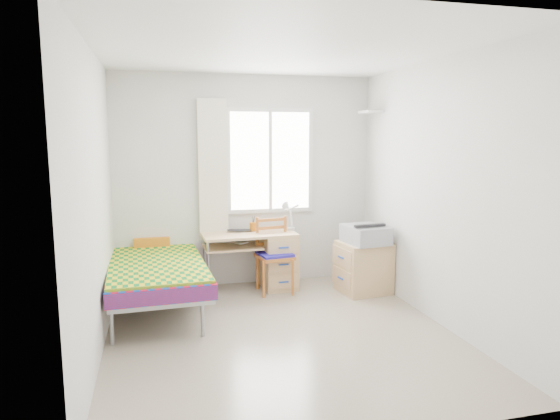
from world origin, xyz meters
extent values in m
plane|color=#BCAD93|center=(0.00, 0.00, 0.00)|extent=(3.50, 3.50, 0.00)
plane|color=white|center=(0.00, 0.00, 2.60)|extent=(3.50, 3.50, 0.00)
plane|color=silver|center=(0.00, 1.75, 1.30)|extent=(3.20, 0.00, 3.20)
plane|color=silver|center=(-1.60, 0.00, 1.30)|extent=(0.00, 3.50, 3.50)
plane|color=silver|center=(1.60, 0.00, 1.30)|extent=(0.00, 3.50, 3.50)
cube|color=white|center=(0.30, 1.73, 1.55)|extent=(1.10, 0.04, 1.30)
cube|color=white|center=(0.30, 1.72, 1.55)|extent=(1.00, 0.02, 1.20)
cube|color=white|center=(0.30, 1.72, 1.55)|extent=(0.04, 0.02, 1.20)
cube|color=white|center=(-0.42, 1.68, 1.45)|extent=(0.35, 0.05, 1.70)
cube|color=white|center=(1.49, 1.40, 2.15)|extent=(0.20, 0.32, 0.03)
cube|color=#919499|center=(-1.12, 1.09, 0.36)|extent=(1.04, 2.15, 0.06)
cube|color=#B10B27|center=(-1.12, 1.09, 0.44)|extent=(1.08, 2.17, 0.15)
cube|color=yellow|center=(-1.12, 1.07, 0.53)|extent=(1.05, 2.05, 0.03)
cube|color=tan|center=(-1.12, 2.12, 0.63)|extent=(1.01, 0.09, 0.58)
cube|color=orange|center=(-1.17, 1.85, 0.60)|extent=(0.44, 0.38, 0.11)
cylinder|color=#919499|center=(-1.53, 0.14, 0.17)|extent=(0.04, 0.04, 0.34)
cylinder|color=#919499|center=(-0.72, 2.05, 0.17)|extent=(0.04, 0.04, 0.34)
cube|color=tan|center=(-0.03, 1.45, 0.68)|extent=(1.13, 0.55, 0.03)
cube|color=tan|center=(0.34, 1.45, 0.33)|extent=(0.41, 0.50, 0.67)
cube|color=tan|center=(-0.23, 1.45, 0.54)|extent=(0.69, 0.49, 0.02)
cylinder|color=#919499|center=(-0.55, 1.25, 0.33)|extent=(0.03, 0.03, 0.67)
cylinder|color=#919499|center=(-0.55, 1.66, 0.33)|extent=(0.03, 0.03, 0.67)
cube|color=#A85420|center=(0.25, 1.27, 0.44)|extent=(0.44, 0.44, 0.04)
cube|color=navy|center=(0.25, 1.27, 0.47)|extent=(0.42, 0.42, 0.04)
cube|color=#A85420|center=(0.25, 1.44, 0.71)|extent=(0.35, 0.08, 0.39)
cylinder|color=#A85420|center=(0.07, 1.09, 0.22)|extent=(0.03, 0.03, 0.44)
cylinder|color=#A85420|center=(0.42, 1.44, 0.45)|extent=(0.04, 0.04, 0.89)
cube|color=tan|center=(1.28, 1.02, 0.30)|extent=(0.61, 0.56, 0.61)
cube|color=tan|center=(1.00, 1.02, 0.44)|extent=(0.06, 0.46, 0.22)
cube|color=tan|center=(1.00, 1.02, 0.19)|extent=(0.06, 0.46, 0.22)
cube|color=gray|center=(1.28, 0.99, 0.71)|extent=(0.50, 0.56, 0.21)
cube|color=black|center=(1.28, 0.99, 0.81)|extent=(0.39, 0.45, 0.02)
imported|color=black|center=(-0.13, 1.54, 0.71)|extent=(0.31, 0.22, 0.02)
cylinder|color=orange|center=(0.05, 1.60, 0.75)|extent=(0.10, 0.10, 0.10)
cylinder|color=white|center=(0.52, 1.53, 0.71)|extent=(0.10, 0.10, 0.03)
cylinder|color=white|center=(0.52, 1.53, 0.85)|extent=(0.02, 0.12, 0.26)
cylinder|color=white|center=(0.50, 1.45, 0.99)|extent=(0.13, 0.23, 0.11)
cone|color=white|center=(0.42, 1.35, 1.02)|extent=(0.14, 0.15, 0.12)
imported|color=gray|center=(-0.21, 1.44, 0.59)|extent=(0.22, 0.24, 0.01)
camera|label=1|loc=(-1.11, -4.35, 1.86)|focal=32.00mm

